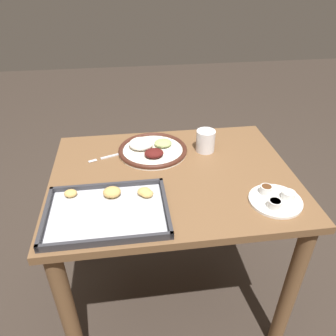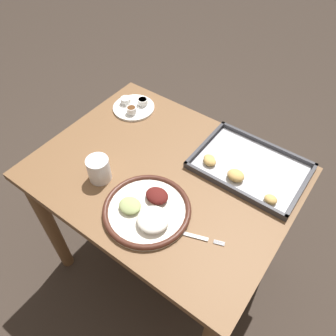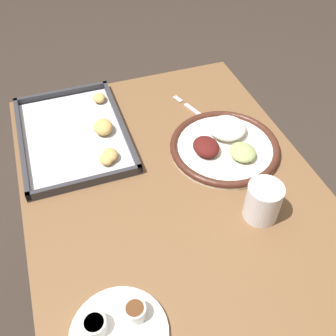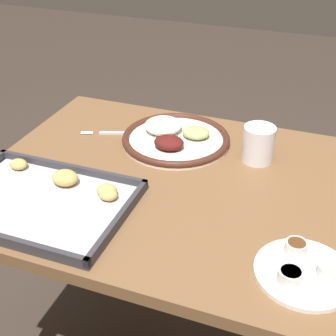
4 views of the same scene
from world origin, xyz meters
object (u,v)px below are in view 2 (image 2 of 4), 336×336
(dinner_plate, at_px, (147,210))
(drinking_cup, at_px, (99,169))
(baking_tray, at_px, (247,168))
(fork, at_px, (192,236))
(saucer_plate, at_px, (134,106))

(dinner_plate, distance_m, drinking_cup, 0.23)
(baking_tray, bearing_deg, fork, -91.73)
(baking_tray, bearing_deg, drinking_cup, -139.52)
(dinner_plate, bearing_deg, drinking_cup, 175.86)
(baking_tray, bearing_deg, saucer_plate, 177.20)
(saucer_plate, xyz_separation_m, drinking_cup, (0.16, -0.38, 0.03))
(dinner_plate, xyz_separation_m, baking_tray, (0.18, 0.37, -0.00))
(dinner_plate, relative_size, fork, 1.63)
(dinner_plate, relative_size, baking_tray, 0.73)
(dinner_plate, xyz_separation_m, fork, (0.17, 0.01, -0.01))
(fork, xyz_separation_m, saucer_plate, (-0.56, 0.38, 0.01))
(fork, height_order, baking_tray, baking_tray)
(dinner_plate, distance_m, fork, 0.17)
(fork, distance_m, saucer_plate, 0.68)
(drinking_cup, bearing_deg, dinner_plate, -4.14)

